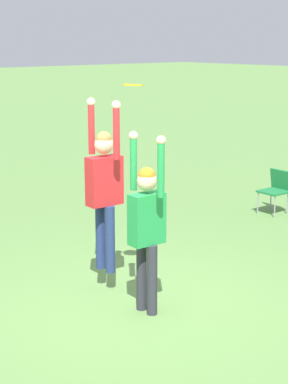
{
  "coord_description": "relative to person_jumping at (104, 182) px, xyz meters",
  "views": [
    {
      "loc": [
        5.41,
        -4.61,
        3.08
      ],
      "look_at": [
        -0.19,
        0.32,
        1.3
      ],
      "focal_mm": 60.0,
      "sensor_mm": 36.0,
      "label": 1
    }
  ],
  "objects": [
    {
      "name": "camping_chair_2",
      "position": [
        -0.85,
        4.58,
        -0.91
      ],
      "size": [
        0.47,
        0.5,
        0.79
      ],
      "rotation": [
        0.0,
        0.0,
        3.09
      ],
      "color": "gray",
      "rests_on": "ground_plane"
    },
    {
      "name": "frisbee",
      "position": [
        0.53,
        0.01,
        1.19
      ],
      "size": [
        0.24,
        0.24,
        0.03
      ],
      "color": "yellow"
    },
    {
      "name": "person_defending",
      "position": [
        0.85,
        -0.07,
        -0.29
      ],
      "size": [
        0.56,
        0.42,
        2.08
      ],
      "rotation": [
        0.0,
        0.0,
        -1.65
      ],
      "color": "#2D2D38",
      "rests_on": "ground_plane"
    },
    {
      "name": "person_jumping",
      "position": [
        0.0,
        0.0,
        0.0
      ],
      "size": [
        0.59,
        0.45,
        2.13
      ],
      "rotation": [
        0.0,
        0.0,
        1.49
      ],
      "color": "navy",
      "rests_on": "ground_plane"
    },
    {
      "name": "ground_plane",
      "position": [
        0.61,
        -0.05,
        -1.39
      ],
      "size": [
        120.0,
        120.0,
        0.0
      ],
      "primitive_type": "plane",
      "color": "#608C47"
    }
  ]
}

